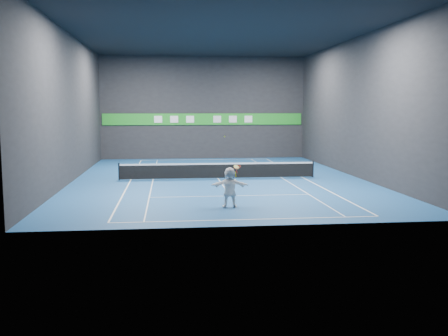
{
  "coord_description": "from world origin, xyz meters",
  "views": [
    {
      "loc": [
        -3.09,
        -31.32,
        4.44
      ],
      "look_at": [
        -0.38,
        -6.88,
        1.5
      ],
      "focal_mm": 40.0,
      "sensor_mm": 36.0,
      "label": 1
    }
  ],
  "objects": [
    {
      "name": "baseline_near",
      "position": [
        0.0,
        -11.89,
        0.0
      ],
      "size": [
        10.98,
        0.08,
        0.01
      ],
      "primitive_type": "cube",
      "color": "white",
      "rests_on": "ground"
    },
    {
      "name": "tennis_ball",
      "position": [
        -0.62,
        -9.23,
        3.19
      ],
      "size": [
        0.07,
        0.07,
        0.07
      ],
      "primitive_type": "sphere",
      "color": "#B9E225",
      "rests_on": "player"
    },
    {
      "name": "sponsor_banner",
      "position": [
        0.0,
        12.93,
        3.5
      ],
      "size": [
        17.64,
        0.11,
        1.0
      ],
      "color": "green",
      "rests_on": "wall_back"
    },
    {
      "name": "tennis_net",
      "position": [
        0.0,
        0.0,
        0.54
      ],
      "size": [
        12.5,
        0.1,
        1.07
      ],
      "color": "black",
      "rests_on": "ground"
    },
    {
      "name": "tennis_racket",
      "position": [
        -0.05,
        -9.21,
        1.78
      ],
      "size": [
        0.42,
        0.39,
        0.57
      ],
      "color": "red",
      "rests_on": "player"
    },
    {
      "name": "baseline_far",
      "position": [
        0.0,
        11.89,
        0.0
      ],
      "size": [
        10.98,
        0.08,
        0.01
      ],
      "primitive_type": "cube",
      "color": "white",
      "rests_on": "ground"
    },
    {
      "name": "ceiling",
      "position": [
        0.0,
        0.0,
        9.0
      ],
      "size": [
        26.0,
        26.0,
        0.0
      ],
      "primitive_type": "plane",
      "color": "black",
      "rests_on": "ground"
    },
    {
      "name": "center_service_line",
      "position": [
        0.0,
        0.0,
        0.0
      ],
      "size": [
        0.06,
        12.8,
        0.01
      ],
      "primitive_type": "cube",
      "color": "white",
      "rests_on": "ground"
    },
    {
      "name": "ground",
      "position": [
        0.0,
        0.0,
        0.0
      ],
      "size": [
        26.0,
        26.0,
        0.0
      ],
      "primitive_type": "plane",
      "color": "navy",
      "rests_on": "ground"
    },
    {
      "name": "wall_right",
      "position": [
        9.0,
        0.0,
        4.5
      ],
      "size": [
        0.1,
        26.0,
        9.0
      ],
      "primitive_type": "cube",
      "color": "black",
      "rests_on": "ground"
    },
    {
      "name": "wall_front",
      "position": [
        0.0,
        -13.0,
        4.5
      ],
      "size": [
        18.0,
        0.1,
        9.0
      ],
      "primitive_type": "cube",
      "color": "black",
      "rests_on": "ground"
    },
    {
      "name": "sideline_singles_left",
      "position": [
        -4.11,
        0.0,
        0.0
      ],
      "size": [
        0.06,
        23.78,
        0.01
      ],
      "primitive_type": "cube",
      "color": "white",
      "rests_on": "ground"
    },
    {
      "name": "sideline_doubles_right",
      "position": [
        5.49,
        0.0,
        0.0
      ],
      "size": [
        0.08,
        23.78,
        0.01
      ],
      "primitive_type": "cube",
      "color": "white",
      "rests_on": "ground"
    },
    {
      "name": "service_line_near",
      "position": [
        0.0,
        -6.4,
        0.0
      ],
      "size": [
        8.23,
        0.06,
        0.01
      ],
      "primitive_type": "cube",
      "color": "white",
      "rests_on": "ground"
    },
    {
      "name": "sideline_singles_right",
      "position": [
        4.11,
        0.0,
        0.0
      ],
      "size": [
        0.06,
        23.78,
        0.01
      ],
      "primitive_type": "cube",
      "color": "white",
      "rests_on": "ground"
    },
    {
      "name": "sideline_doubles_left",
      "position": [
        -5.49,
        0.0,
        0.0
      ],
      "size": [
        0.08,
        23.78,
        0.01
      ],
      "primitive_type": "cube",
      "color": "white",
      "rests_on": "ground"
    },
    {
      "name": "player",
      "position": [
        -0.38,
        -9.26,
        0.91
      ],
      "size": [
        1.73,
        0.69,
        1.83
      ],
      "primitive_type": "imported",
      "rotation": [
        0.0,
        0.0,
        3.05
      ],
      "color": "white",
      "rests_on": "ground"
    },
    {
      "name": "wall_back",
      "position": [
        0.0,
        13.0,
        4.5
      ],
      "size": [
        18.0,
        0.1,
        9.0
      ],
      "primitive_type": "cube",
      "color": "black",
      "rests_on": "ground"
    },
    {
      "name": "service_line_far",
      "position": [
        0.0,
        6.4,
        0.0
      ],
      "size": [
        8.23,
        0.06,
        0.01
      ],
      "primitive_type": "cube",
      "color": "white",
      "rests_on": "ground"
    },
    {
      "name": "wall_left",
      "position": [
        -9.0,
        0.0,
        4.5
      ],
      "size": [
        0.1,
        26.0,
        9.0
      ],
      "primitive_type": "cube",
      "color": "black",
      "rests_on": "ground"
    }
  ]
}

